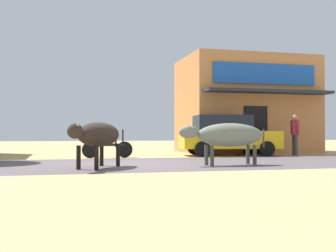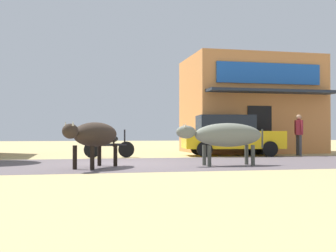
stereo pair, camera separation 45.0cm
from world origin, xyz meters
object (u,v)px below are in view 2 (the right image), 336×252
Objects in this scene: parked_hatchback_car at (230,135)px; cow_near_brown at (95,135)px; parked_motorcycle at (110,145)px; cow_far_dark at (226,135)px; pedestrian_by_shop at (299,131)px.

parked_hatchback_car is 1.77× the size of cow_near_brown.
cow_far_dark reaches higher than parked_motorcycle.
pedestrian_by_shop reaches higher than cow_far_dark.
cow_far_dark is (2.87, -4.62, 0.38)m from parked_motorcycle.
parked_hatchback_car is 2.48× the size of pedestrian_by_shop.
pedestrian_by_shop reaches higher than cow_near_brown.
cow_near_brown is 1.40× the size of pedestrian_by_shop.
parked_motorcycle is 0.72× the size of cow_far_dark.
cow_far_dark is (3.64, 0.09, -0.02)m from cow_near_brown.
parked_hatchback_car is 4.90m from parked_motorcycle.
cow_far_dark is at bearing -111.89° from parked_hatchback_car.
parked_hatchback_car is at bearing 168.56° from pedestrian_by_shop.
parked_hatchback_car is 2.81m from pedestrian_by_shop.
parked_motorcycle is at bearing 80.64° from cow_near_brown.
cow_near_brown is at bearing -99.36° from parked_motorcycle.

